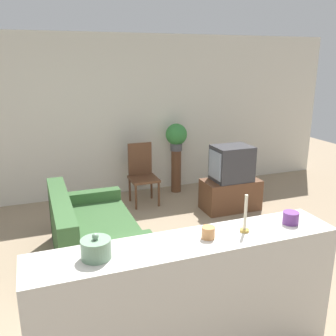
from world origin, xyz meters
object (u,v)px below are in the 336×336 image
Objects in this scene: potted_plant at (176,136)px; decorative_bowl at (96,249)px; couch at (92,238)px; television at (232,163)px; wooden_chair at (142,172)px.

potted_plant reaches higher than decorative_bowl.
television is (2.29, 0.84, 0.46)m from couch.
couch is 2.72m from potted_plant.
couch is 3.41× the size of potted_plant.
potted_plant is at bearing 22.15° from wooden_chair.
potted_plant is at bearing 46.59° from couch.
decorative_bowl is at bearing -97.13° from couch.
television is 2.95× the size of decorative_bowl.
television is 3.64m from decorative_bowl.
potted_plant is at bearing 114.61° from television.
potted_plant reaches higher than wooden_chair.
television reaches higher than couch.
wooden_chair is 2.08× the size of potted_plant.
decorative_bowl is (-2.03, -3.68, 0.08)m from potted_plant.
decorative_bowl is (-1.31, -3.39, 0.57)m from wooden_chair.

